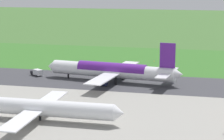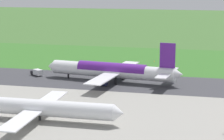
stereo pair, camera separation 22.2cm
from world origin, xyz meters
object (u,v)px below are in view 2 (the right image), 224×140
object	(u,v)px
traffic_cone_orange	(154,61)
no_stopping_sign	(167,58)
airliner_main	(113,70)
service_truck_baggage	(37,72)
airliner_parked_mid	(39,107)

from	to	relation	value
traffic_cone_orange	no_stopping_sign	bearing A→B (deg)	-171.48
airliner_main	no_stopping_sign	world-z (taller)	airliner_main
service_truck_baggage	traffic_cone_orange	bearing A→B (deg)	-135.23
no_stopping_sign	airliner_main	bearing A→B (deg)	71.40
service_truck_baggage	no_stopping_sign	bearing A→B (deg)	-138.36
airliner_parked_mid	no_stopping_sign	world-z (taller)	airliner_parked_mid
airliner_main	airliner_parked_mid	world-z (taller)	airliner_main
service_truck_baggage	traffic_cone_orange	xyz separation A→B (m)	(-41.48, -41.15, -1.13)
no_stopping_sign	traffic_cone_orange	world-z (taller)	no_stopping_sign
airliner_parked_mid	traffic_cone_orange	distance (m)	96.29
airliner_main	traffic_cone_orange	distance (m)	45.63
airliner_parked_mid	traffic_cone_orange	world-z (taller)	airliner_parked_mid
airliner_main	no_stopping_sign	size ratio (longest dim) A/B	18.25
airliner_parked_mid	service_truck_baggage	size ratio (longest dim) A/B	7.74
no_stopping_sign	airliner_parked_mid	bearing A→B (deg)	75.62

